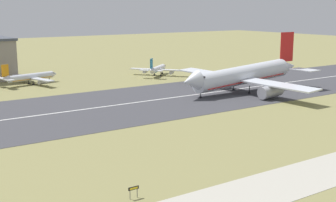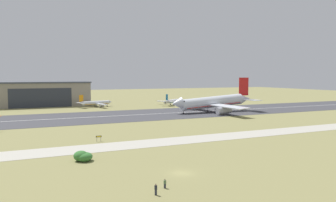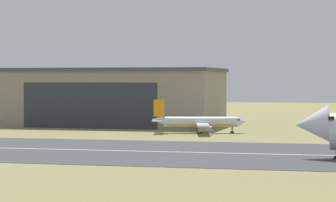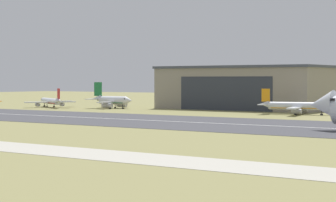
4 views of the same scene
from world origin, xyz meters
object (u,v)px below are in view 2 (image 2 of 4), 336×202
Objects in this scene: spectator_left at (156,189)px; runway_sign at (99,137)px; airplane_parked_east at (96,103)px; spectator_right at (165,184)px; shrub_clump at (83,157)px; airplane_landing at (213,102)px; airplane_parked_far_east at (172,101)px.

runway_sign is at bearing 88.93° from spectator_left.
airplane_parked_east reaches higher than spectator_right.
airplane_parked_east is at bearing 77.11° from shrub_clump.
airplane_landing is 90.33m from runway_sign.
runway_sign reaches higher than spectator_right.
airplane_parked_east is 49.21m from airplane_parked_far_east.
airplane_parked_east is at bearing 78.77° from runway_sign.
shrub_clump is at bearing 111.98° from spectator_right.
airplane_parked_east reaches higher than shrub_clump.
shrub_clump is at bearing -111.08° from runway_sign.
airplane_parked_east reaches higher than airplane_parked_far_east.
airplane_parked_far_east is at bearing 93.24° from airplane_landing.
airplane_landing reaches higher than spectator_right.
shrub_clump is at bearing 104.94° from spectator_left.
spectator_left is at bearing -137.81° from spectator_right.
runway_sign is 47.08m from spectator_left.
airplane_parked_east is 130.89m from shrub_clump.
shrub_clump is (-29.19, -127.59, -1.54)m from airplane_parked_east.
airplane_parked_far_east is 121.57m from runway_sign.
airplane_parked_east is at bearing 171.23° from airplane_parked_far_east.
airplane_parked_east is 109.07m from runway_sign.
shrub_clump reaches higher than spectator_right.
airplane_parked_far_east reaches higher than shrub_clump.
airplane_parked_east reaches higher than spectator_left.
airplane_parked_far_east is 11.09× the size of runway_sign.
airplane_parked_east is 152.90m from spectator_right.
spectator_right is at bearing -125.68° from airplane_landing.
airplane_landing is 45.84m from airplane_parked_far_east.
airplane_parked_east is 12.45× the size of spectator_left.
spectator_right is at bearing -115.29° from airplane_parked_far_east.
airplane_parked_east is at bearing 82.68° from spectator_right.
airplane_parked_far_east is 159.44m from spectator_right.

